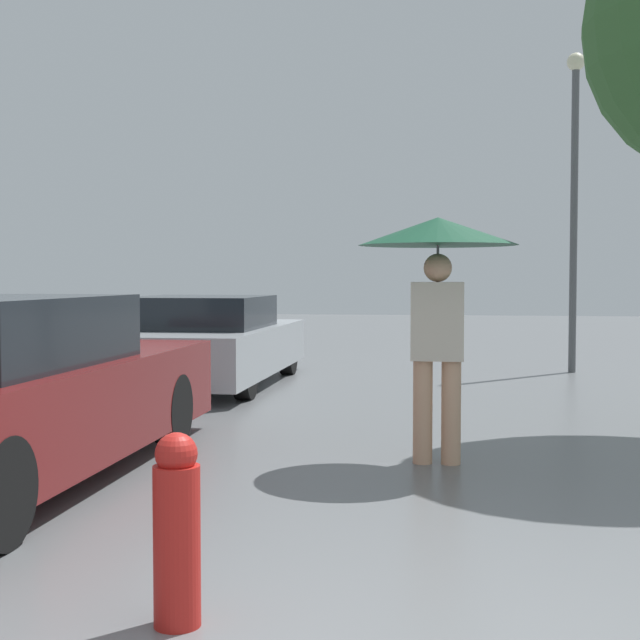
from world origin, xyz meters
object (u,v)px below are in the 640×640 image
Objects in this scene: fire_hydrant at (177,530)px; pedestrian at (438,260)px; street_lamp at (574,180)px; parked_car_farthest at (205,342)px.

pedestrian is at bearing 73.47° from fire_hydrant.
parked_car_farthest is at bearing -155.39° from street_lamp.
street_lamp is at bearing 74.63° from pedestrian.
fire_hydrant is at bearing -105.75° from street_lamp.
pedestrian reaches higher than fire_hydrant.
pedestrian is 5.43m from parked_car_farthest.
parked_car_farthest reaches higher than fire_hydrant.
parked_car_farthest is 7.91m from fire_hydrant.
parked_car_farthest is 0.93× the size of street_lamp.
fire_hydrant is at bearing -106.53° from pedestrian.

